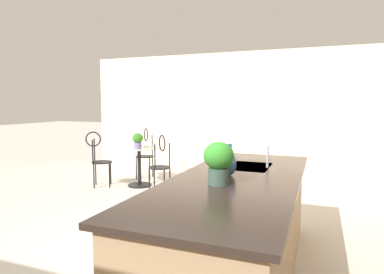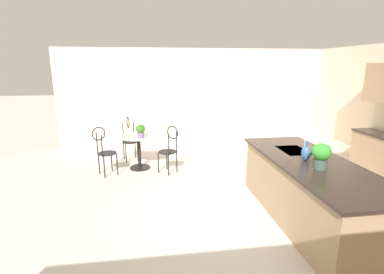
{
  "view_description": "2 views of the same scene",
  "coord_description": "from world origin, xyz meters",
  "views": [
    {
      "loc": [
        3.09,
        1.52,
        1.56
      ],
      "look_at": [
        -0.41,
        0.15,
        1.18
      ],
      "focal_mm": 31.0,
      "sensor_mm": 36.0,
      "label": 1
    },
    {
      "loc": [
        3.83,
        -1.37,
        2.22
      ],
      "look_at": [
        -1.11,
        -0.66,
        0.98
      ],
      "focal_mm": 26.73,
      "sensor_mm": 36.0,
      "label": 2
    }
  ],
  "objects": [
    {
      "name": "chair_toward_desk",
      "position": [
        -2.01,
        -2.36,
        0.57
      ],
      "size": [
        0.52,
        0.52,
        1.04
      ],
      "color": "black",
      "rests_on": "ground"
    },
    {
      "name": "potted_plant_on_table",
      "position": [
        -2.18,
        -1.61,
        0.9
      ],
      "size": [
        0.2,
        0.2,
        0.28
      ],
      "color": "#7A669E",
      "rests_on": "bistro_table"
    },
    {
      "name": "chair_by_island",
      "position": [
        -2.98,
        -1.91,
        0.57
      ],
      "size": [
        0.52,
        0.46,
        1.04
      ],
      "color": "black",
      "rests_on": "ground"
    },
    {
      "name": "potted_plant_counter_near",
      "position": [
        0.6,
        0.77,
        1.12
      ],
      "size": [
        0.24,
        0.24,
        0.34
      ],
      "color": "#385147",
      "rests_on": "kitchen_island"
    },
    {
      "name": "wall_left_window",
      "position": [
        -4.26,
        0.0,
        1.35
      ],
      "size": [
        0.12,
        7.8,
        2.7
      ],
      "primitive_type": "cube",
      "color": "beige",
      "rests_on": "ground"
    },
    {
      "name": "ground_plane",
      "position": [
        0.0,
        0.0,
        0.0
      ],
      "size": [
        40.0,
        40.0,
        0.0
      ],
      "primitive_type": "plane",
      "color": "beige"
    },
    {
      "name": "sink_faucet",
      "position": [
        -0.25,
        1.03,
        1.03
      ],
      "size": [
        0.02,
        0.02,
        0.22
      ],
      "primitive_type": "cylinder",
      "color": "#B2B5BA",
      "rests_on": "kitchen_island"
    },
    {
      "name": "kitchen_island",
      "position": [
        0.3,
        0.85,
        0.46
      ],
      "size": [
        2.8,
        1.06,
        0.92
      ],
      "color": "tan",
      "rests_on": "ground"
    },
    {
      "name": "vase_on_counter",
      "position": [
        0.25,
        0.77,
        1.03
      ],
      "size": [
        0.13,
        0.13,
        0.29
      ],
      "color": "#386099",
      "rests_on": "kitchen_island"
    },
    {
      "name": "chair_near_window",
      "position": [
        -1.93,
        -1.02,
        0.57
      ],
      "size": [
        0.54,
        0.54,
        1.04
      ],
      "color": "black",
      "rests_on": "ground"
    },
    {
      "name": "bistro_table",
      "position": [
        -2.31,
        -1.66,
        0.45
      ],
      "size": [
        0.8,
        0.8,
        0.74
      ],
      "color": "black",
      "rests_on": "ground"
    }
  ]
}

